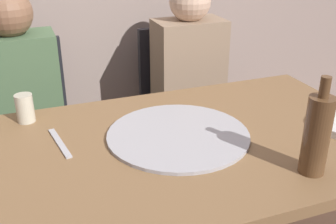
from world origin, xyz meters
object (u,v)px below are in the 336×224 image
Objects in this scene: pizza_tray at (178,135)px; guest_in_sweater at (24,110)px; dining_table at (154,165)px; chair_right at (184,98)px; wine_bottle at (317,134)px; table_knife at (60,143)px; chair_left at (26,122)px; guest_in_beanie at (195,86)px; tumbler_near at (25,108)px.

pizza_tray is 0.83m from guest_in_sweater.
dining_table is 1.44× the size of guest_in_sweater.
wine_bottle is at bearing 86.30° from chair_right.
table_knife is (-0.68, 0.44, -0.12)m from wine_bottle.
wine_bottle is at bearing -50.23° from pizza_tray.
guest_in_sweater reaches higher than chair_right.
wine_bottle is 1.44m from chair_left.
wine_bottle reaches higher than chair_left.
wine_bottle is 1.29m from guest_in_sweater.
pizza_tray is 2.25× the size of table_knife.
chair_left is 0.88m from guest_in_beanie.
chair_left is 0.77× the size of guest_in_beanie.
tumbler_near is 0.09× the size of guest_in_sweater.
pizza_tray is 4.65× the size of tumbler_near.
wine_bottle is 0.26× the size of guest_in_sweater.
dining_table is at bearing 141.58° from wine_bottle.
guest_in_beanie reaches higher than chair_right.
guest_in_beanie is at bearing 56.20° from dining_table.
chair_left is (-0.39, 0.84, -0.16)m from dining_table.
chair_left is (-0.78, 1.15, -0.35)m from wine_bottle.
wine_bottle is 1.02m from tumbler_near.
wine_bottle is 1.21m from chair_right.
wine_bottle reaches higher than chair_right.
table_knife is at bearing 43.45° from chair_right.
guest_in_sweater is at bearing 127.00° from pizza_tray.
guest_in_beanie is at bearing 90.00° from chair_right.
wine_bottle is at bearing 124.14° from chair_left.
guest_in_beanie reaches higher than wine_bottle.
tumbler_near is 0.57m from chair_left.
tumbler_near is at bearing 147.32° from pizza_tray.
chair_right reaches higher than pizza_tray.
guest_in_beanie is (0.86, 0.00, 0.00)m from guest_in_sweater.
chair_left reaches higher than pizza_tray.
table_knife is at bearing 166.75° from pizza_tray.
wine_bottle is 1.36× the size of table_knife.
guest_in_sweater is (-0.10, 0.56, -0.10)m from table_knife.
chair_left is at bearing -10.04° from guest_in_beanie.
guest_in_beanie is at bearing 85.74° from wine_bottle.
chair_right is (0.36, 0.81, -0.24)m from pizza_tray.
dining_table is 0.94m from chair_left.
pizza_tray is (0.10, 0.04, 0.08)m from dining_table.
guest_in_sweater reaches higher than tumbler_near.
guest_in_sweater is (0.00, -0.15, 0.13)m from chair_left.
guest_in_beanie is (0.07, 1.00, -0.23)m from wine_bottle.
chair_left is (-0.49, 0.81, -0.24)m from pizza_tray.
chair_right is (0.85, 0.50, -0.28)m from tumbler_near.
wine_bottle is 0.33× the size of chair_right.
guest_in_beanie is at bearing -61.75° from table_knife.
pizza_tray is 0.42× the size of guest_in_sweater.
guest_in_beanie is at bearing 22.12° from tumbler_near.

